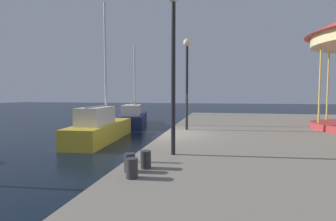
# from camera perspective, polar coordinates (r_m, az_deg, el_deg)

# --- Properties ---
(ground_plane) EXTENTS (120.00, 120.00, 0.00)m
(ground_plane) POSITION_cam_1_polar(r_m,az_deg,el_deg) (11.02, -0.92, -9.28)
(ground_plane) COLOR black
(sailboat_navy) EXTENTS (3.14, 6.49, 6.52)m
(sailboat_navy) POSITION_cam_1_polar(r_m,az_deg,el_deg) (19.98, -7.94, -1.57)
(sailboat_navy) COLOR #19214C
(sailboat_navy) RESTS_ON ground
(sailboat_yellow) EXTENTS (2.04, 5.93, 7.53)m
(sailboat_yellow) POSITION_cam_1_polar(r_m,az_deg,el_deg) (13.77, -15.22, -3.81)
(sailboat_yellow) COLOR gold
(sailboat_yellow) RESTS_ON ground
(lamp_post_near_edge) EXTENTS (0.36, 0.36, 4.49)m
(lamp_post_near_edge) POSITION_cam_1_polar(r_m,az_deg,el_deg) (7.00, 1.22, 15.08)
(lamp_post_near_edge) COLOR black
(lamp_post_near_edge) RESTS_ON quay_dock
(lamp_post_mid_promenade) EXTENTS (0.36, 0.36, 4.27)m
(lamp_post_mid_promenade) POSITION_cam_1_polar(r_m,az_deg,el_deg) (11.89, 4.35, 9.70)
(lamp_post_mid_promenade) COLOR black
(lamp_post_mid_promenade) RESTS_ON quay_dock
(bollard_north) EXTENTS (0.24, 0.24, 0.40)m
(bollard_north) POSITION_cam_1_polar(r_m,az_deg,el_deg) (5.78, -5.10, -11.05)
(bollard_north) COLOR #2D2D33
(bollard_north) RESTS_ON quay_dock
(bollard_center) EXTENTS (0.24, 0.24, 0.40)m
(bollard_center) POSITION_cam_1_polar(r_m,az_deg,el_deg) (5.16, -8.24, -12.89)
(bollard_center) COLOR #2D2D33
(bollard_center) RESTS_ON quay_dock
(bollard_south) EXTENTS (0.24, 0.24, 0.40)m
(bollard_south) POSITION_cam_1_polar(r_m,az_deg,el_deg) (5.58, -8.76, -11.64)
(bollard_south) COLOR #2D2D33
(bollard_south) RESTS_ON quay_dock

